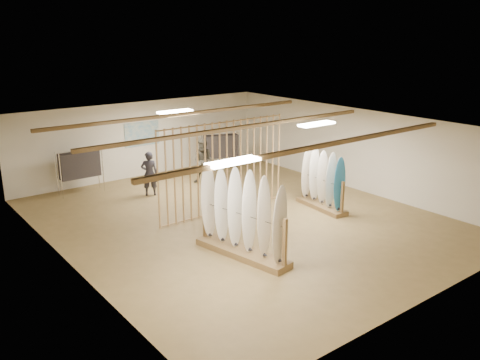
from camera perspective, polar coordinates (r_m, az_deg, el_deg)
floor at (r=14.89m, az=0.00°, el=-4.43°), size 12.00×12.00×0.00m
ceiling at (r=14.14m, az=0.00°, el=6.23°), size 12.00×12.00×0.00m
wall_back at (r=19.41m, az=-10.95°, el=4.54°), size 12.00×0.00×12.00m
wall_front at (r=10.62m, az=20.36°, el=-6.23°), size 12.00×0.00×12.00m
wall_left at (r=12.19m, az=-18.95°, el=-3.18°), size 0.00×12.00×12.00m
wall_right at (r=17.86m, az=12.81°, el=3.40°), size 0.00×12.00×12.00m
ceiling_slats at (r=14.15m, az=0.00°, el=5.91°), size 9.50×6.12×0.10m
light_panels at (r=14.15m, az=0.00°, el=5.99°), size 1.20×0.35×0.06m
bamboo_partition at (r=15.07m, az=-1.86°, el=1.41°), size 4.45×0.05×2.78m
poster at (r=19.35m, az=-10.95°, el=5.11°), size 1.40×0.03×0.90m
rack_left at (r=12.29m, az=0.24°, el=-5.37°), size 1.06×2.74×2.16m
rack_right at (r=15.80m, az=9.21°, el=-1.03°), size 0.70×1.95×1.82m
clothing_rack_a at (r=17.78m, az=-17.57°, el=1.63°), size 1.43×0.36×1.53m
clothing_rack_b at (r=19.70m, az=-2.15°, el=3.81°), size 1.37×0.77×1.53m
shopper_a at (r=17.06m, az=-10.15°, el=1.04°), size 0.75×0.67×1.70m
shopper_b at (r=18.17m, az=-4.07°, el=2.44°), size 1.12×1.12×1.84m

